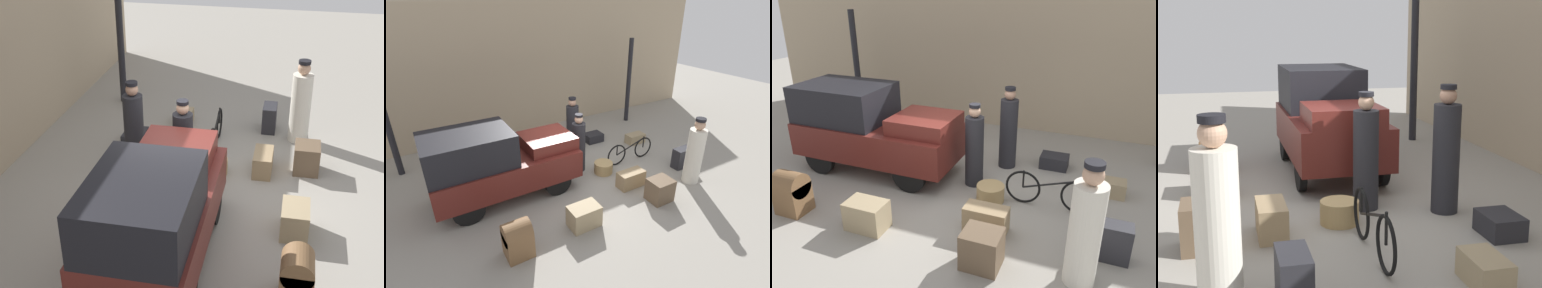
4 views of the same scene
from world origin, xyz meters
TOP-DOWN VIEW (x-y plane):
  - ground_plane at (0.00, 0.00)m, footprint 30.00×30.00m
  - station_building_facade at (0.00, 4.08)m, footprint 16.00×0.15m
  - canopy_pillar_left at (-4.17, 2.79)m, footprint 0.17×0.17m
  - canopy_pillar_right at (4.04, 2.79)m, footprint 0.17×0.17m
  - truck at (-2.02, 0.29)m, footprint 3.56×1.53m
  - bicycle at (1.97, 0.04)m, footprint 1.69×0.04m
  - wicker_basket at (0.87, -0.11)m, footprint 0.53×0.53m
  - porter_carrying_trunk at (2.68, -1.69)m, footprint 0.44×0.44m
  - conductor_in_dark_uniform at (0.75, 1.47)m, footprint 0.39×0.39m
  - porter_with_bicycle at (0.35, 0.40)m, footprint 0.37×0.37m
  - trunk_wicker_pale at (1.77, 1.79)m, footprint 0.61×0.46m
  - suitcase_tan_flat at (3.05, -1.03)m, footprint 0.57×0.30m
  - trunk_umber_medium at (1.31, -1.89)m, footprint 0.57×0.49m
  - suitcase_small_leather at (2.96, 0.96)m, footprint 0.63×0.37m
  - trunk_large_brown at (-0.79, -1.73)m, footprint 0.68×0.45m
  - suitcase_black_upright at (1.09, -1.05)m, footprint 0.73×0.37m
  - trunk_barrel_dark at (-2.34, -1.80)m, footprint 0.52×0.47m

SIDE VIEW (x-z plane):
  - ground_plane at x=0.00m, z-range 0.00..0.00m
  - trunk_wicker_pale at x=1.77m, z-range 0.00..0.29m
  - wicker_basket at x=0.87m, z-range 0.00..0.32m
  - suitcase_small_leather at x=2.96m, z-range 0.00..0.32m
  - suitcase_black_upright at x=1.09m, z-range 0.00..0.44m
  - trunk_large_brown at x=-0.79m, z-range 0.00..0.50m
  - trunk_umber_medium at x=1.31m, z-range 0.00..0.58m
  - suitcase_tan_flat at x=3.05m, z-range 0.00..0.60m
  - bicycle at x=1.97m, z-range -0.01..0.69m
  - trunk_barrel_dark at x=-2.34m, z-range 0.01..0.81m
  - porter_with_bicycle at x=0.35m, z-range -0.07..1.65m
  - porter_carrying_trunk at x=2.68m, z-range -0.08..1.76m
  - conductor_in_dark_uniform at x=0.75m, z-range -0.07..1.77m
  - truck at x=-2.02m, z-range 0.06..1.93m
  - canopy_pillar_left at x=-4.17m, z-range 0.00..3.23m
  - canopy_pillar_right at x=4.04m, z-range 0.00..3.23m
  - station_building_facade at x=0.00m, z-range 0.00..4.50m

